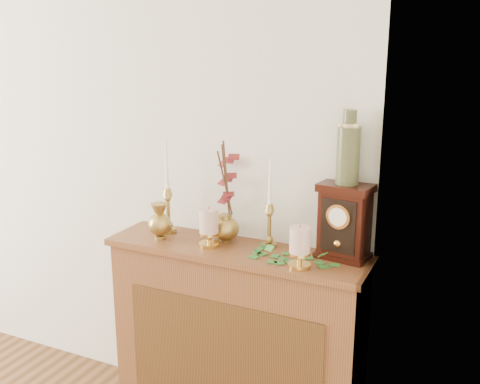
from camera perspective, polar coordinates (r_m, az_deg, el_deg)
The scene contains 10 objects.
console_shelf at distance 2.80m, azimuth -0.43°, elevation -15.17°, with size 1.24×0.34×0.93m.
candlestick_left at distance 2.77m, azimuth -7.34°, elevation -1.13°, with size 0.08×0.08×0.46m.
candlestick_center at distance 2.56m, azimuth 3.01°, elevation -2.69°, with size 0.07×0.07×0.42m.
bud_vase at distance 2.69m, azimuth -8.16°, elevation -3.01°, with size 0.11×0.11×0.18m.
ginger_jar at distance 2.64m, azimuth -1.27°, elevation -0.25°, with size 0.20×0.21×0.49m.
pillar_candle_left at distance 2.57m, azimuth -3.18°, elevation -3.45°, with size 0.10×0.10×0.19m.
pillar_candle_right at distance 2.35m, azimuth 6.09°, elevation -5.40°, with size 0.10×0.10×0.19m.
ivy_garland at distance 2.43m, azimuth 4.78°, elevation -6.84°, with size 0.38×0.18×0.07m.
mantel_clock at distance 2.46m, azimuth 10.56°, elevation -3.01°, with size 0.24×0.19×0.33m.
ceramic_vase at distance 2.39m, azimuth 10.94°, elevation 4.09°, with size 0.10×0.10×0.31m.
Camera 1 is at (2.45, -0.08, 1.84)m, focal length 42.00 mm.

